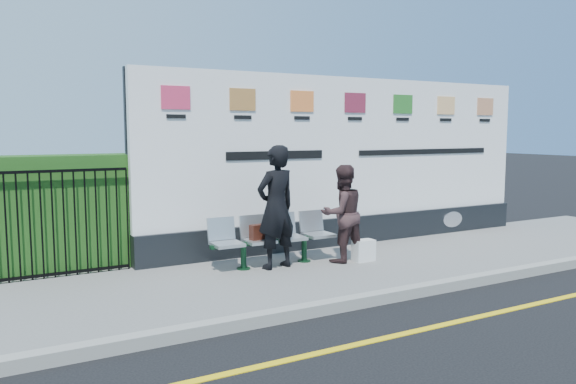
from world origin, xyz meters
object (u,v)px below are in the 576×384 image
object	(u,v)px
woman_right	(342,214)
billboard	(352,172)
bench	(275,251)
woman_left	(276,207)

from	to	relation	value
woman_right	billboard	bearing A→B (deg)	-131.39
billboard	bench	bearing A→B (deg)	-157.23
billboard	woman_right	xyz separation A→B (m)	(-1.00, -1.15, -0.54)
billboard	bench	world-z (taller)	billboard
bench	woman_left	size ratio (longest dim) A/B	1.08
billboard	bench	size ratio (longest dim) A/B	4.02
billboard	woman_right	world-z (taller)	billboard
billboard	bench	distance (m)	2.46
woman_right	woman_left	bearing A→B (deg)	-7.55
bench	woman_left	distance (m)	0.73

